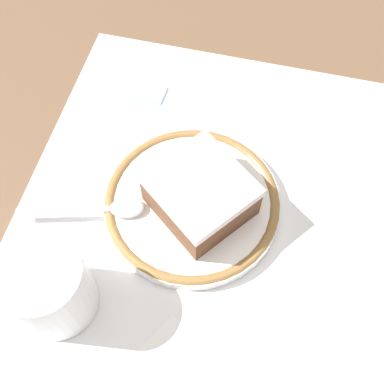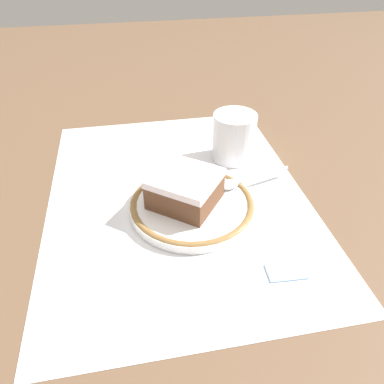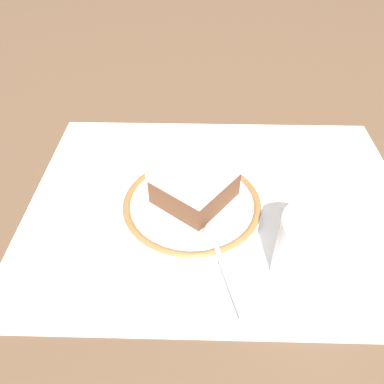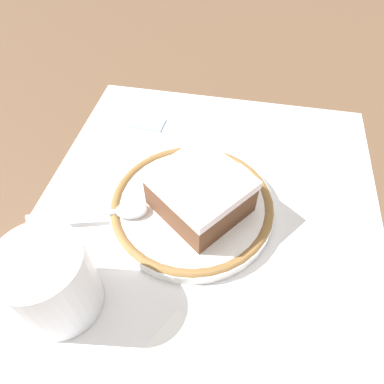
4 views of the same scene
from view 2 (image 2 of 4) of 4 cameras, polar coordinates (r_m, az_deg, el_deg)
ground_plane at (r=0.61m, az=-2.26°, el=-0.65°), size 2.40×2.40×0.00m
placemat at (r=0.61m, az=-2.26°, el=-0.59°), size 0.55×0.41×0.00m
plate at (r=0.57m, az=-0.00°, el=-1.98°), size 0.19×0.19×0.02m
cake_slice at (r=0.56m, az=-1.08°, el=0.53°), size 0.13×0.13×0.05m
spoon at (r=0.61m, az=7.37°, el=1.64°), size 0.05×0.14×0.01m
cup at (r=0.69m, az=6.46°, el=8.08°), size 0.08×0.08×0.09m
napkin at (r=0.74m, az=-5.95°, el=6.93°), size 0.15×0.16×0.00m
sugar_packet at (r=0.50m, az=14.36°, el=-11.66°), size 0.03×0.05×0.01m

